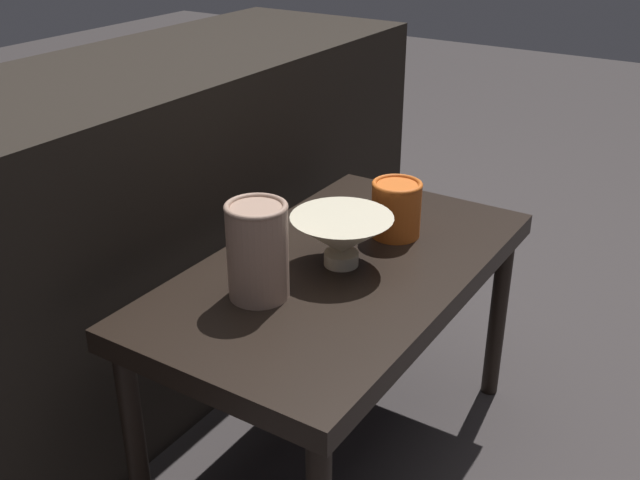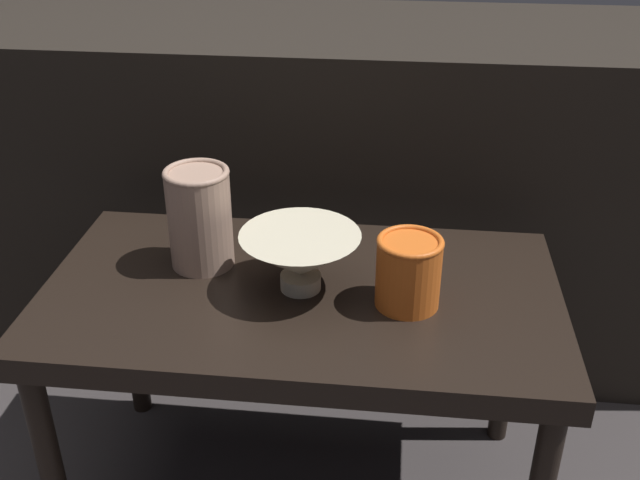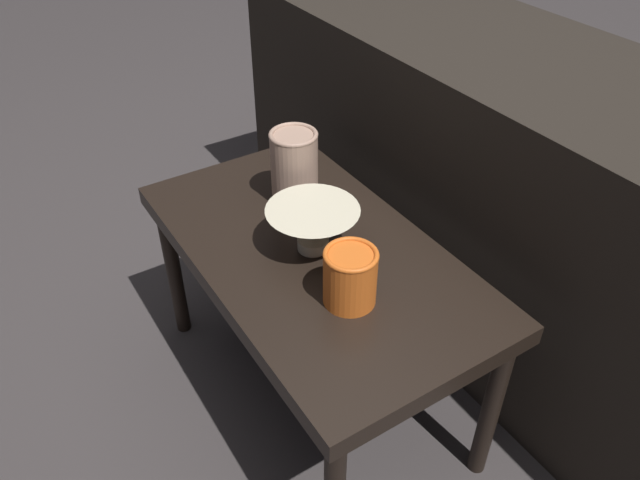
% 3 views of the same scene
% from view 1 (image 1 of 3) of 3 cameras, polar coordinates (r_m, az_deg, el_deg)
% --- Properties ---
extents(ground_plane, '(8.00, 8.00, 0.00)m').
position_cam_1_polar(ground_plane, '(1.57, 1.42, -15.85)').
color(ground_plane, '#383333').
extents(table, '(0.78, 0.43, 0.43)m').
position_cam_1_polar(table, '(1.34, 1.60, -3.66)').
color(table, black).
rests_on(table, ground_plane).
extents(couch_backdrop, '(1.66, 0.50, 0.70)m').
position_cam_1_polar(couch_backdrop, '(1.68, -14.71, 0.50)').
color(couch_backdrop, black).
rests_on(couch_backdrop, ground_plane).
extents(bowl, '(0.18, 0.18, 0.09)m').
position_cam_1_polar(bowl, '(1.29, 1.78, 0.27)').
color(bowl, beige).
rests_on(bowl, table).
extents(vase_textured_left, '(0.10, 0.10, 0.16)m').
position_cam_1_polar(vase_textured_left, '(1.19, -4.78, -0.73)').
color(vase_textured_left, tan).
rests_on(vase_textured_left, table).
extents(vase_colorful_right, '(0.10, 0.10, 0.11)m').
position_cam_1_polar(vase_colorful_right, '(1.41, 5.82, 2.46)').
color(vase_colorful_right, orange).
rests_on(vase_colorful_right, table).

